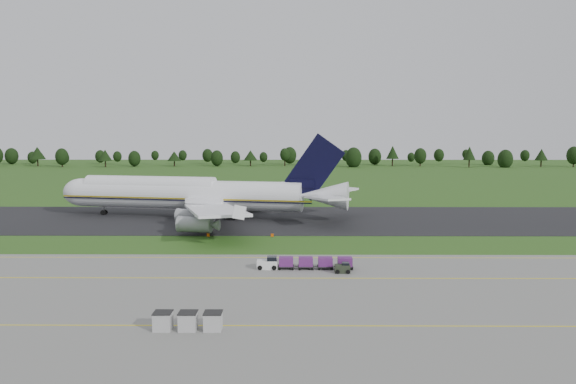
{
  "coord_description": "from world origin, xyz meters",
  "views": [
    {
      "loc": [
        5.1,
        -93.02,
        18.8
      ],
      "look_at": [
        4.46,
        2.0,
        8.74
      ],
      "focal_mm": 35.0,
      "sensor_mm": 36.0,
      "label": 1
    }
  ],
  "objects_px": {
    "baggage_train": "(303,263)",
    "edge_markers": "(240,235)",
    "aircraft": "(193,194)",
    "utility_cart": "(342,269)",
    "uld_row": "(188,321)"
  },
  "relations": [
    {
      "from": "edge_markers",
      "to": "uld_row",
      "type": "bearing_deg",
      "value": -90.65
    },
    {
      "from": "baggage_train",
      "to": "aircraft",
      "type": "bearing_deg",
      "value": 116.52
    },
    {
      "from": "baggage_train",
      "to": "uld_row",
      "type": "bearing_deg",
      "value": -115.51
    },
    {
      "from": "baggage_train",
      "to": "edge_markers",
      "type": "bearing_deg",
      "value": 114.35
    },
    {
      "from": "baggage_train",
      "to": "utility_cart",
      "type": "bearing_deg",
      "value": -22.16
    },
    {
      "from": "aircraft",
      "to": "utility_cart",
      "type": "bearing_deg",
      "value": -59.76
    },
    {
      "from": "uld_row",
      "to": "edge_markers",
      "type": "xyz_separation_m",
      "value": [
        0.55,
        48.4,
        -0.66
      ]
    },
    {
      "from": "aircraft",
      "to": "utility_cart",
      "type": "height_order",
      "value": "aircraft"
    },
    {
      "from": "aircraft",
      "to": "edge_markers",
      "type": "bearing_deg",
      "value": -61.27
    },
    {
      "from": "baggage_train",
      "to": "uld_row",
      "type": "xyz_separation_m",
      "value": [
        -11.52,
        -24.16,
        0.02
      ]
    },
    {
      "from": "baggage_train",
      "to": "edge_markers",
      "type": "height_order",
      "value": "baggage_train"
    },
    {
      "from": "aircraft",
      "to": "utility_cart",
      "type": "xyz_separation_m",
      "value": [
        28.73,
        -49.28,
        -4.73
      ]
    },
    {
      "from": "utility_cart",
      "to": "edge_markers",
      "type": "relative_size",
      "value": 0.17
    },
    {
      "from": "aircraft",
      "to": "uld_row",
      "type": "height_order",
      "value": "aircraft"
    },
    {
      "from": "aircraft",
      "to": "utility_cart",
      "type": "relative_size",
      "value": 32.97
    }
  ]
}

